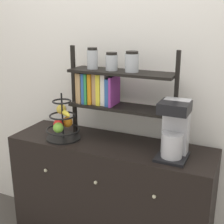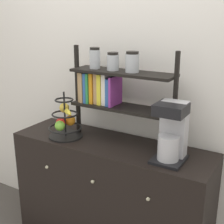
{
  "view_description": "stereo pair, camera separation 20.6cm",
  "coord_description": "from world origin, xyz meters",
  "views": [
    {
      "loc": [
        0.84,
        -1.57,
        1.71
      ],
      "look_at": [
        0.02,
        0.21,
        1.09
      ],
      "focal_mm": 50.0,
      "sensor_mm": 36.0,
      "label": 1
    },
    {
      "loc": [
        1.02,
        -1.48,
        1.71
      ],
      "look_at": [
        0.02,
        0.21,
        1.09
      ],
      "focal_mm": 50.0,
      "sensor_mm": 36.0,
      "label": 2
    }
  ],
  "objects": [
    {
      "name": "shelf_hutch",
      "position": [
        -0.04,
        0.28,
        1.26
      ],
      "size": [
        0.76,
        0.2,
        0.64
      ],
      "color": "black",
      "rests_on": "sideboard"
    },
    {
      "name": "coffee_maker",
      "position": [
        0.44,
        0.18,
        1.05
      ],
      "size": [
        0.18,
        0.21,
        0.36
      ],
      "color": "black",
      "rests_on": "sideboard"
    },
    {
      "name": "sideboard",
      "position": [
        0.0,
        0.21,
        0.43
      ],
      "size": [
        1.42,
        0.44,
        0.87
      ],
      "color": "black",
      "rests_on": "ground_plane"
    },
    {
      "name": "fruit_stand",
      "position": [
        -0.34,
        0.15,
        0.98
      ],
      "size": [
        0.24,
        0.24,
        0.33
      ],
      "color": "black",
      "rests_on": "sideboard"
    },
    {
      "name": "wall_back",
      "position": [
        0.0,
        0.47,
        1.3
      ],
      "size": [
        7.0,
        0.05,
        2.6
      ],
      "primitive_type": "cube",
      "color": "silver",
      "rests_on": "ground_plane"
    }
  ]
}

